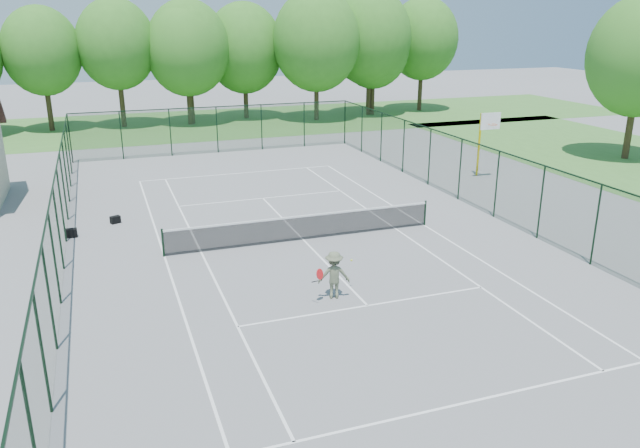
{
  "coord_description": "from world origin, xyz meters",
  "views": [
    {
      "loc": [
        -7.32,
        -22.46,
        8.56
      ],
      "look_at": [
        0.0,
        -2.0,
        1.3
      ],
      "focal_mm": 35.0,
      "sensor_mm": 36.0,
      "label": 1
    }
  ],
  "objects_px": {
    "tennis_net": "(303,226)",
    "tennis_player": "(334,275)",
    "sports_bag_a": "(71,233)",
    "basketball_goal": "(485,132)"
  },
  "relations": [
    {
      "from": "tennis_net",
      "to": "basketball_goal",
      "type": "xyz_separation_m",
      "value": [
        12.61,
        6.4,
        1.99
      ]
    },
    {
      "from": "tennis_net",
      "to": "tennis_player",
      "type": "xyz_separation_m",
      "value": [
        -0.77,
        -5.48,
        0.21
      ]
    },
    {
      "from": "tennis_net",
      "to": "tennis_player",
      "type": "height_order",
      "value": "tennis_player"
    },
    {
      "from": "tennis_player",
      "to": "sports_bag_a",
      "type": "bearing_deg",
      "value": 131.89
    },
    {
      "from": "tennis_net",
      "to": "tennis_player",
      "type": "distance_m",
      "value": 5.54
    },
    {
      "from": "basketball_goal",
      "to": "tennis_net",
      "type": "bearing_deg",
      "value": -153.08
    },
    {
      "from": "sports_bag_a",
      "to": "tennis_net",
      "type": "bearing_deg",
      "value": -18.4
    },
    {
      "from": "tennis_net",
      "to": "sports_bag_a",
      "type": "relative_size",
      "value": 24.57
    },
    {
      "from": "tennis_net",
      "to": "tennis_player",
      "type": "bearing_deg",
      "value": -98.04
    },
    {
      "from": "sports_bag_a",
      "to": "tennis_player",
      "type": "distance_m",
      "value": 12.04
    }
  ]
}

